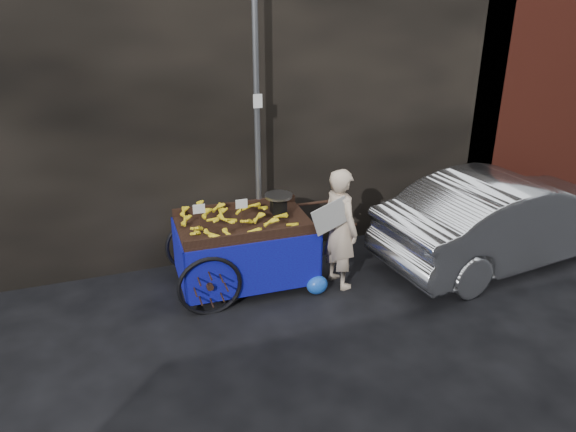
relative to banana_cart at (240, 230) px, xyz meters
name	(u,v)px	position (x,y,z in m)	size (l,w,h in m)	color
ground	(267,310)	(0.12, -0.76, -0.82)	(80.00, 80.00, 0.00)	black
building_wall	(238,76)	(0.51, 1.84, 1.68)	(13.50, 2.00, 5.00)	black
street_pole	(257,130)	(0.42, 0.54, 1.19)	(0.12, 0.10, 4.00)	slate
banana_cart	(240,230)	(0.00, 0.00, 0.00)	(2.46, 1.25, 1.32)	black
vendor	(340,228)	(1.25, -0.44, 0.02)	(0.77, 0.68, 1.67)	beige
plastic_bag	(317,285)	(0.88, -0.59, -0.69)	(0.29, 0.23, 0.26)	blue
parked_car	(508,218)	(3.87, -0.57, -0.15)	(1.41, 4.03, 1.33)	silver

